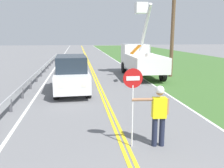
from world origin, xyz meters
name	(u,v)px	position (x,y,z in m)	size (l,w,h in m)	color
grass_verge_right	(208,68)	(11.60, 20.00, 0.00)	(16.00, 110.00, 0.01)	#3D662D
centerline_yellow_left	(91,71)	(-0.09, 20.00, 0.01)	(0.11, 110.00, 0.01)	yellow
centerline_yellow_right	(93,71)	(0.09, 20.00, 0.01)	(0.11, 110.00, 0.01)	yellow
edge_line_right	(130,70)	(3.60, 20.00, 0.01)	(0.12, 110.00, 0.01)	silver
edge_line_left	(53,71)	(-3.60, 20.00, 0.01)	(0.12, 110.00, 0.01)	silver
flagger_worker	(159,112)	(0.98, 4.14, 1.05)	(1.09, 0.27, 1.83)	#1E2338
stop_sign_paddle	(133,90)	(0.21, 4.20, 1.71)	(0.56, 0.04, 2.33)	silver
utility_bucket_truck	(140,58)	(3.69, 16.53, 1.42)	(2.75, 6.84, 5.71)	white
oncoming_suv_nearest	(72,74)	(-1.67, 11.45, 1.06)	(2.04, 4.66, 2.10)	silver
utility_pole_near	(173,26)	(5.99, 15.86, 3.95)	(1.80, 0.28, 7.54)	brown
guardrail_left_shoulder	(39,72)	(-4.20, 16.14, 0.52)	(0.10, 32.00, 0.71)	#9EA0A3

